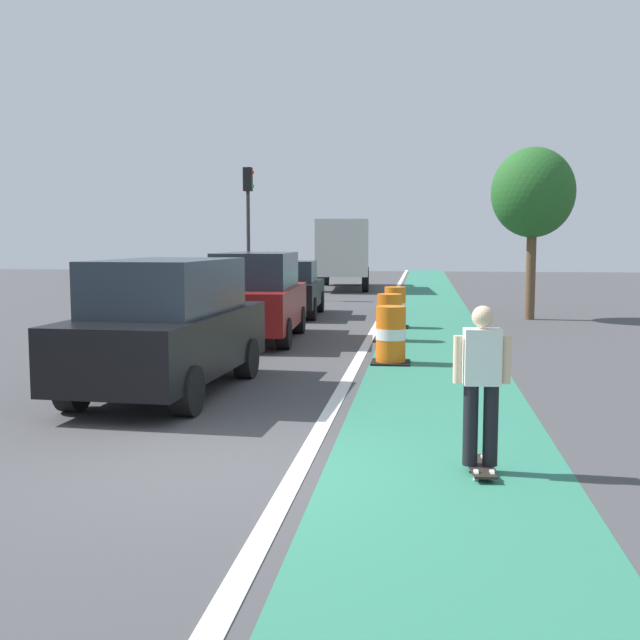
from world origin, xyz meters
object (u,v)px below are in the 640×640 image
(skateboarder_on_lane, at_px, (481,383))
(parked_suv_nearest, at_px, (168,326))
(traffic_barrel_mid, at_px, (389,318))
(pedestrian_crossing, at_px, (129,303))
(pedestrian_waiting, at_px, (202,291))
(street_tree_sidewalk, at_px, (533,194))
(traffic_barrel_back, at_px, (395,308))
(traffic_light_corner, at_px, (248,209))
(delivery_truck_down_block, at_px, (344,250))
(parked_sedan_third, at_px, (289,289))
(traffic_barrel_front, at_px, (391,336))
(parked_suv_second, at_px, (257,296))

(skateboarder_on_lane, height_order, parked_suv_nearest, parked_suv_nearest)
(parked_suv_nearest, bearing_deg, traffic_barrel_mid, 64.86)
(parked_suv_nearest, relative_size, pedestrian_crossing, 2.91)
(skateboarder_on_lane, xyz_separation_m, pedestrian_waiting, (-6.84, 13.56, -0.05))
(pedestrian_waiting, distance_m, street_tree_sidewalk, 9.96)
(traffic_barrel_mid, xyz_separation_m, traffic_barrel_back, (0.03, 2.69, 0.00))
(traffic_barrel_back, relative_size, traffic_light_corner, 0.21)
(traffic_barrel_back, bearing_deg, pedestrian_crossing, -150.46)
(delivery_truck_down_block, xyz_separation_m, street_tree_sidewalk, (6.87, -13.40, 1.82))
(traffic_barrel_mid, bearing_deg, parked_suv_nearest, -115.14)
(parked_suv_nearest, height_order, traffic_light_corner, traffic_light_corner)
(traffic_light_corner, bearing_deg, parked_suv_nearest, -80.90)
(traffic_barrel_mid, bearing_deg, street_tree_sidewalk, 54.08)
(delivery_truck_down_block, bearing_deg, skateboarder_on_lane, -81.44)
(traffic_barrel_back, bearing_deg, skateboarder_on_lane, -84.09)
(traffic_barrel_back, relative_size, pedestrian_waiting, 0.68)
(parked_sedan_third, bearing_deg, delivery_truck_down_block, 88.56)
(skateboarder_on_lane, bearing_deg, traffic_barrel_front, 99.92)
(parked_suv_nearest, relative_size, traffic_barrel_mid, 4.30)
(traffic_barrel_back, height_order, traffic_light_corner, traffic_light_corner)
(parked_suv_nearest, xyz_separation_m, parked_sedan_third, (-0.24, 11.96, -0.20))
(parked_sedan_third, xyz_separation_m, traffic_light_corner, (-2.65, 6.09, 2.67))
(traffic_barrel_mid, xyz_separation_m, traffic_light_corner, (-5.96, 11.49, 2.97))
(traffic_barrel_front, height_order, delivery_truck_down_block, delivery_truck_down_block)
(parked_suv_second, bearing_deg, pedestrian_crossing, -172.42)
(parked_sedan_third, relative_size, traffic_barrel_mid, 3.83)
(parked_suv_nearest, height_order, traffic_barrel_mid, parked_suv_nearest)
(parked_suv_nearest, relative_size, street_tree_sidewalk, 0.94)
(pedestrian_waiting, bearing_deg, traffic_light_corner, 93.39)
(parked_suv_second, xyz_separation_m, traffic_barrel_back, (3.09, 3.03, -0.50))
(traffic_barrel_front, bearing_deg, pedestrian_waiting, 129.70)
(pedestrian_crossing, bearing_deg, delivery_truck_down_block, 81.19)
(skateboarder_on_lane, xyz_separation_m, parked_suv_nearest, (-4.42, 3.48, 0.12))
(skateboarder_on_lane, relative_size, traffic_light_corner, 0.33)
(parked_suv_nearest, distance_m, street_tree_sidewalk, 14.05)
(traffic_barrel_mid, relative_size, street_tree_sidewalk, 0.22)
(traffic_barrel_mid, distance_m, pedestrian_crossing, 6.06)
(parked_sedan_third, height_order, delivery_truck_down_block, delivery_truck_down_block)
(parked_suv_second, relative_size, parked_sedan_third, 1.12)
(delivery_truck_down_block, height_order, street_tree_sidewalk, street_tree_sidewalk)
(skateboarder_on_lane, bearing_deg, delivery_truck_down_block, 98.56)
(traffic_barrel_mid, xyz_separation_m, delivery_truck_down_block, (-2.98, 18.77, 1.31))
(traffic_barrel_front, xyz_separation_m, traffic_barrel_mid, (-0.17, 3.29, 0.00))
(traffic_barrel_back, distance_m, street_tree_sidewalk, 5.64)
(traffic_light_corner, height_order, street_tree_sidewalk, traffic_light_corner)
(traffic_barrel_front, height_order, traffic_barrel_mid, same)
(parked_sedan_third, distance_m, traffic_light_corner, 7.15)
(skateboarder_on_lane, relative_size, pedestrian_crossing, 1.05)
(traffic_barrel_back, bearing_deg, traffic_light_corner, 124.26)
(delivery_truck_down_block, bearing_deg, parked_suv_second, -90.23)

